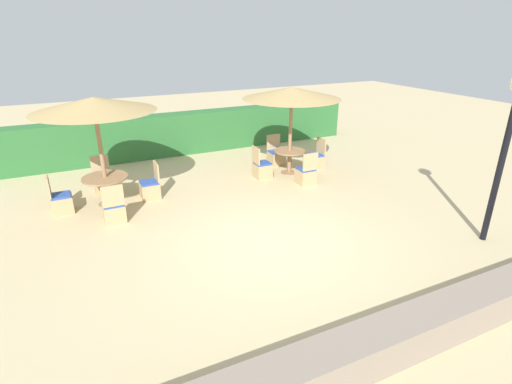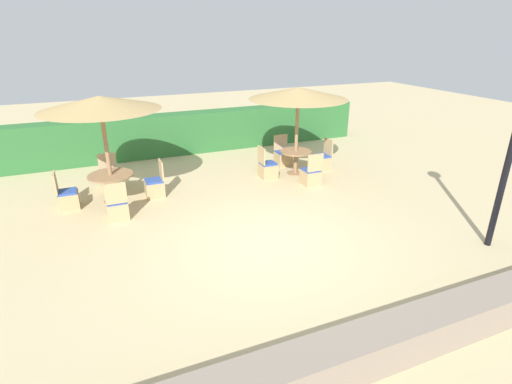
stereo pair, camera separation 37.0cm
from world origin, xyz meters
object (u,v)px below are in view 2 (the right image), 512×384
Objects in this scene: patio_chair_back_left_south at (117,208)px; patio_chair_back_right_north at (283,157)px; patio_chair_back_right_south at (311,175)px; round_table_back_left at (111,180)px; parasol_back_right at (298,93)px; round_table_back_right at (296,157)px; patio_chair_back_right_east at (322,161)px; parasol_back_left at (100,103)px; patio_chair_back_left_west at (68,198)px; patio_chair_back_left_east at (155,186)px; patio_chair_back_left_north at (110,179)px; patio_chair_back_right_west at (267,169)px.

patio_chair_back_right_north is at bearing 21.13° from patio_chair_back_left_south.
patio_chair_back_right_south and patio_chair_back_right_north have the same top height.
patio_chair_back_right_south is 0.86× the size of round_table_back_left.
parasol_back_right is at bearing 12.20° from patio_chair_back_left_south.
round_table_back_right is 0.99× the size of patio_chair_back_right_east.
parasol_back_left reaches higher than round_table_back_left.
patio_chair_back_right_east is 1.00× the size of patio_chair_back_left_west.
patio_chair_back_left_north is at bearing 45.09° from patio_chair_back_left_east.
patio_chair_back_right_south is at bearing -91.45° from round_table_back_right.
patio_chair_back_left_west is (-1.04, -0.01, -2.18)m from parasol_back_left.
patio_chair_back_right_east is at bearing 90.43° from patio_chair_back_right_west.
patio_chair_back_left_east is (2.07, -0.05, 0.00)m from patio_chair_back_left_west.
parasol_back_left is at bearing 90.11° from patio_chair_back_left_north.
parasol_back_right is at bearing 0.69° from round_table_back_left.
patio_chair_back_left_west is at bearing -88.98° from patio_chair_back_right_west.
round_table_back_left is 1.16× the size of patio_chair_back_left_east.
patio_chair_back_right_north is (0.03, 0.89, -0.26)m from round_table_back_right.
patio_chair_back_right_north reaches higher than round_table_back_left.
patio_chair_back_right_west is 5.31m from patio_chair_back_left_west.
patio_chair_back_right_east is 0.34× the size of parasol_back_left.
patio_chair_back_left_east is at bearing 91.75° from patio_chair_back_right_east.
round_table_back_left is at bearing 0.00° from parasol_back_left.
round_table_back_left is at bearing -179.31° from round_table_back_right.
patio_chair_back_left_north is (-0.00, 0.98, -0.31)m from round_table_back_left.
parasol_back_right is 2.99× the size of patio_chair_back_right_north.
round_table_back_right is 0.99× the size of patio_chair_back_right_south.
round_table_back_right is 5.29m from patio_chair_back_left_south.
patio_chair_back_right_east and patio_chair_back_left_north have the same top height.
round_table_back_right is 0.99m from patio_chair_back_right_east.
patio_chair_back_right_east is 6.22m from patio_chair_back_left_south.
patio_chair_back_right_east is at bearing 10.72° from patio_chair_back_left_south.
parasol_back_right is 2.99× the size of patio_chair_back_left_north.
patio_chair_back_left_north is at bearing 159.97° from patio_chair_back_right_south.
patio_chair_back_right_west is (-1.85, -0.01, 0.00)m from patio_chair_back_right_east.
patio_chair_back_left_west is (-6.19, 0.89, 0.00)m from patio_chair_back_right_south.
round_table_back_left is at bearing 90.97° from patio_chair_back_right_east.
patio_chair_back_left_west is 1.48m from patio_chair_back_left_south.
round_table_back_right is at bearing -88.41° from patio_chair_back_left_east.
patio_chair_back_right_west is at bearing 168.26° from patio_chair_back_left_north.
patio_chair_back_right_east is 1.00× the size of patio_chair_back_left_north.
patio_chair_back_right_east is at bearing 0.97° from parasol_back_left.
parasol_back_left is at bearing 90.97° from patio_chair_back_right_east.
round_table_back_left is (-4.27, -0.09, 0.31)m from patio_chair_back_right_west.
patio_chair_back_right_east is 1.00× the size of patio_chair_back_left_south.
patio_chair_back_left_south is (-6.11, -1.16, 0.00)m from patio_chair_back_right_east.
patio_chair_back_right_east is 1.00× the size of patio_chair_back_right_north.
patio_chair_back_right_north is (0.03, 0.89, -2.09)m from parasol_back_right.
patio_chair_back_left_south reaches higher than round_table_back_right.
parasol_back_right reaches higher than round_table_back_left.
patio_chair_back_right_west is 1.27m from patio_chair_back_right_north.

